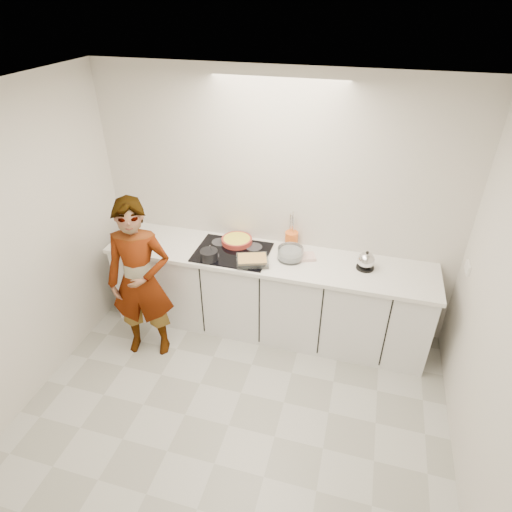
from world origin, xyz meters
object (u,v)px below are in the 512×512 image
(hob, at_px, (232,252))
(tart_dish, at_px, (237,240))
(mixing_bowl, at_px, (290,254))
(saucepan, at_px, (209,255))
(cook, at_px, (140,281))
(utensil_crock, at_px, (291,239))
(baking_dish, at_px, (252,260))
(kettle, at_px, (366,261))

(hob, xyz_separation_m, tart_dish, (-0.01, 0.17, 0.04))
(mixing_bowl, bearing_deg, hob, -175.54)
(saucepan, bearing_deg, cook, -144.48)
(utensil_crock, bearing_deg, mixing_bowl, -80.53)
(tart_dish, bearing_deg, saucepan, -113.97)
(hob, distance_m, baking_dish, 0.29)
(cook, bearing_deg, kettle, 4.70)
(tart_dish, height_order, utensil_crock, utensil_crock)
(tart_dish, bearing_deg, utensil_crock, 10.40)
(saucepan, distance_m, cook, 0.68)
(tart_dish, bearing_deg, cook, -133.12)
(hob, distance_m, utensil_crock, 0.61)
(hob, relative_size, mixing_bowl, 2.47)
(tart_dish, relative_size, saucepan, 1.49)
(saucepan, bearing_deg, kettle, 10.10)
(saucepan, bearing_deg, utensil_crock, 33.35)
(kettle, distance_m, utensil_crock, 0.77)
(hob, bearing_deg, saucepan, -131.67)
(hob, bearing_deg, utensil_crock, 26.99)
(mixing_bowl, xyz_separation_m, cook, (-1.29, -0.62, -0.14))
(baking_dish, relative_size, kettle, 1.86)
(mixing_bowl, distance_m, utensil_crock, 0.23)
(hob, distance_m, tart_dish, 0.18)
(baking_dish, height_order, cook, cook)
(kettle, height_order, utensil_crock, kettle)
(tart_dish, relative_size, mixing_bowl, 1.08)
(mixing_bowl, bearing_deg, cook, -154.14)
(baking_dish, height_order, utensil_crock, utensil_crock)
(hob, bearing_deg, baking_dish, -30.90)
(hob, distance_m, mixing_bowl, 0.58)
(saucepan, xyz_separation_m, utensil_crock, (0.71, 0.47, 0.02))
(hob, bearing_deg, mixing_bowl, 4.46)
(hob, bearing_deg, kettle, 2.98)
(mixing_bowl, height_order, utensil_crock, utensil_crock)
(hob, xyz_separation_m, mixing_bowl, (0.57, 0.04, 0.05))
(tart_dish, height_order, cook, cook)
(tart_dish, relative_size, utensil_crock, 1.94)
(cook, bearing_deg, baking_dish, 11.05)
(hob, height_order, saucepan, saucepan)
(hob, bearing_deg, cook, -140.92)
(saucepan, distance_m, mixing_bowl, 0.78)
(mixing_bowl, height_order, cook, cook)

